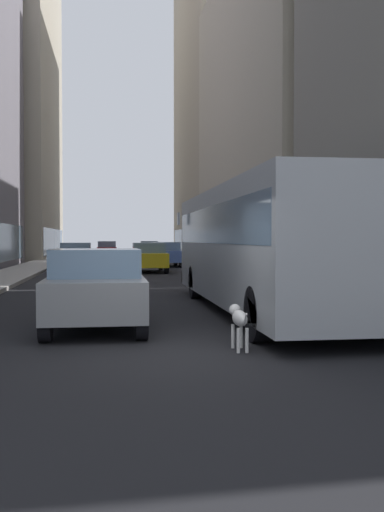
{
  "coord_description": "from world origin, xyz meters",
  "views": [
    {
      "loc": [
        -0.91,
        -9.27,
        1.83
      ],
      "look_at": [
        1.12,
        5.24,
        1.4
      ],
      "focal_mm": 41.16,
      "sensor_mm": 36.0,
      "label": 1
    }
  ],
  "objects_px": {
    "car_yellow_taxi": "(149,257)",
    "car_blue_hatchback": "(166,254)",
    "transit_bus": "(261,241)",
    "car_black_suv": "(149,249)",
    "car_silver_sedan": "(76,257)",
    "car_red_coupe": "(107,250)",
    "car_grey_wagon": "(96,287)",
    "dalmatian_dog": "(239,319)"
  },
  "relations": [
    {
      "from": "car_red_coupe",
      "to": "car_silver_sedan",
      "type": "xyz_separation_m",
      "value": [
        -1.6,
        -21.55,
        0.0
      ]
    },
    {
      "from": "car_yellow_taxi",
      "to": "dalmatian_dog",
      "type": "distance_m",
      "value": 22.93
    },
    {
      "from": "car_yellow_taxi",
      "to": "car_red_coupe",
      "type": "bearing_deg",
      "value": 96.06
    },
    {
      "from": "car_silver_sedan",
      "to": "car_grey_wagon",
      "type": "relative_size",
      "value": 0.97
    },
    {
      "from": "dalmatian_dog",
      "to": "car_yellow_taxi",
      "type": "bearing_deg",
      "value": 89.96
    },
    {
      "from": "car_black_suv",
      "to": "transit_bus",
      "type": "bearing_deg",
      "value": -90.0
    },
    {
      "from": "transit_bus",
      "to": "car_blue_hatchback",
      "type": "xyz_separation_m",
      "value": [
        0.0,
        24.59,
        -0.96
      ]
    },
    {
      "from": "car_red_coupe",
      "to": "car_blue_hatchback",
      "type": "distance_m",
      "value": 16.64
    },
    {
      "from": "transit_bus",
      "to": "dalmatian_dog",
      "type": "bearing_deg",
      "value": -108.6
    },
    {
      "from": "car_silver_sedan",
      "to": "car_blue_hatchback",
      "type": "xyz_separation_m",
      "value": [
        5.6,
        5.4,
        0.0
      ]
    },
    {
      "from": "transit_bus",
      "to": "car_red_coupe",
      "type": "relative_size",
      "value": 2.93
    },
    {
      "from": "car_yellow_taxi",
      "to": "car_grey_wagon",
      "type": "height_order",
      "value": "same"
    },
    {
      "from": "car_silver_sedan",
      "to": "car_yellow_taxi",
      "type": "distance_m",
      "value": 4.14
    },
    {
      "from": "car_grey_wagon",
      "to": "dalmatian_dog",
      "type": "xyz_separation_m",
      "value": [
        2.39,
        -2.89,
        -0.31
      ]
    },
    {
      "from": "car_grey_wagon",
      "to": "car_black_suv",
      "type": "distance_m",
      "value": 44.71
    },
    {
      "from": "car_silver_sedan",
      "to": "car_yellow_taxi",
      "type": "bearing_deg",
      "value": -14.89
    },
    {
      "from": "car_black_suv",
      "to": "car_grey_wagon",
      "type": "bearing_deg",
      "value": -95.13
    },
    {
      "from": "car_black_suv",
      "to": "car_blue_hatchback",
      "type": "relative_size",
      "value": 1.02
    },
    {
      "from": "transit_bus",
      "to": "car_black_suv",
      "type": "xyz_separation_m",
      "value": [
        0.0,
        42.62,
        -0.96
      ]
    },
    {
      "from": "car_black_suv",
      "to": "dalmatian_dog",
      "type": "xyz_separation_m",
      "value": [
        -1.61,
        -47.42,
        -0.31
      ]
    },
    {
      "from": "transit_bus",
      "to": "car_silver_sedan",
      "type": "height_order",
      "value": "transit_bus"
    },
    {
      "from": "car_red_coupe",
      "to": "dalmatian_dog",
      "type": "height_order",
      "value": "car_red_coupe"
    },
    {
      "from": "car_black_suv",
      "to": "car_blue_hatchback",
      "type": "xyz_separation_m",
      "value": [
        -0.0,
        -18.03,
        0.0
      ]
    },
    {
      "from": "car_silver_sedan",
      "to": "car_grey_wagon",
      "type": "bearing_deg",
      "value": -85.66
    },
    {
      "from": "car_red_coupe",
      "to": "transit_bus",
      "type": "bearing_deg",
      "value": -84.39
    },
    {
      "from": "car_red_coupe",
      "to": "car_grey_wagon",
      "type": "xyz_separation_m",
      "value": [
        -0.0,
        -42.65,
        0.0
      ]
    },
    {
      "from": "car_grey_wagon",
      "to": "car_black_suv",
      "type": "relative_size",
      "value": 1.06
    },
    {
      "from": "car_silver_sedan",
      "to": "car_black_suv",
      "type": "relative_size",
      "value": 1.03
    },
    {
      "from": "car_yellow_taxi",
      "to": "transit_bus",
      "type": "bearing_deg",
      "value": -84.96
    },
    {
      "from": "dalmatian_dog",
      "to": "car_red_coupe",
      "type": "bearing_deg",
      "value": 93.0
    },
    {
      "from": "transit_bus",
      "to": "car_red_coupe",
      "type": "distance_m",
      "value": 40.95
    },
    {
      "from": "car_red_coupe",
      "to": "car_yellow_taxi",
      "type": "bearing_deg",
      "value": -83.94
    },
    {
      "from": "car_silver_sedan",
      "to": "dalmatian_dog",
      "type": "relative_size",
      "value": 4.48
    },
    {
      "from": "car_silver_sedan",
      "to": "car_grey_wagon",
      "type": "xyz_separation_m",
      "value": [
        1.6,
        -21.11,
        0.0
      ]
    },
    {
      "from": "car_black_suv",
      "to": "dalmatian_dog",
      "type": "relative_size",
      "value": 4.36
    },
    {
      "from": "car_red_coupe",
      "to": "car_black_suv",
      "type": "xyz_separation_m",
      "value": [
        4.0,
        1.87,
        0.0
      ]
    },
    {
      "from": "car_grey_wagon",
      "to": "dalmatian_dog",
      "type": "relative_size",
      "value": 4.63
    },
    {
      "from": "car_red_coupe",
      "to": "car_blue_hatchback",
      "type": "xyz_separation_m",
      "value": [
        4.0,
        -16.15,
        0.0
      ]
    },
    {
      "from": "car_silver_sedan",
      "to": "dalmatian_dog",
      "type": "height_order",
      "value": "car_silver_sedan"
    },
    {
      "from": "car_red_coupe",
      "to": "car_blue_hatchback",
      "type": "bearing_deg",
      "value": -76.09
    },
    {
      "from": "car_yellow_taxi",
      "to": "car_black_suv",
      "type": "relative_size",
      "value": 1.07
    },
    {
      "from": "car_yellow_taxi",
      "to": "car_blue_hatchback",
      "type": "relative_size",
      "value": 1.09
    }
  ]
}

